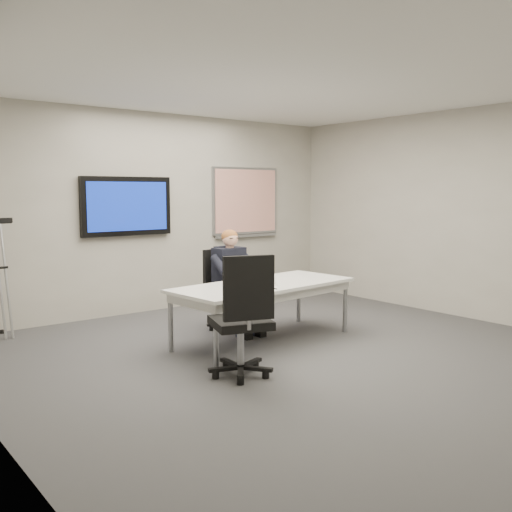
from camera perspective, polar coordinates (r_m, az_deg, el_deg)
floor at (r=6.04m, az=4.45°, el=-9.93°), size 6.00×6.00×0.02m
ceiling at (r=5.89m, az=4.70°, el=17.19°), size 6.00×6.00×0.02m
wall_back at (r=8.25m, az=-9.79°, el=4.30°), size 6.00×0.02×2.80m
wall_right at (r=8.14m, az=20.28°, el=3.96°), size 0.02×6.00×2.80m
conference_table at (r=6.46m, az=0.76°, el=-3.43°), size 2.24×1.10×0.67m
tv_display at (r=7.97m, az=-12.79°, el=4.88°), size 1.30×0.09×0.80m
whiteboard at (r=9.06m, az=-1.04°, el=5.41°), size 1.25×0.08×1.10m
office_chair_far at (r=7.09m, az=-3.10°, el=-4.85°), size 0.57×0.57×0.99m
office_chair_near at (r=5.26m, az=-1.39°, el=-8.33°), size 0.70×0.70×1.15m
seated_person at (r=6.87m, az=-1.92°, el=-3.58°), size 0.40×0.68×1.24m
crutch at (r=7.28m, az=-24.00°, el=-1.85°), size 0.45×0.77×1.50m
laptop at (r=6.58m, az=-0.65°, el=-2.05°), size 0.36×0.34×0.23m
name_tent at (r=6.23m, az=1.13°, el=-2.64°), size 0.24×0.10×0.10m
pen at (r=6.11m, az=1.76°, el=-3.22°), size 0.03×0.13×0.01m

